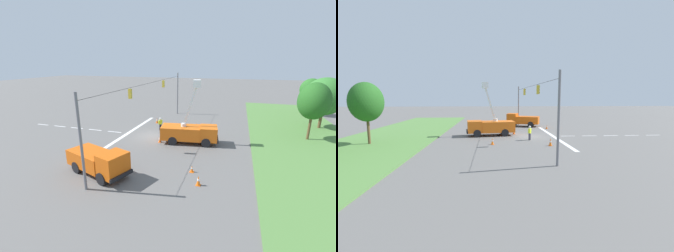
{
  "view_description": "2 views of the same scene",
  "coord_description": "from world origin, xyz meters",
  "views": [
    {
      "loc": [
        25.18,
        10.15,
        9.13
      ],
      "look_at": [
        -0.62,
        2.1,
        1.28
      ],
      "focal_mm": 24.0,
      "sensor_mm": 36.0,
      "label": 1
    },
    {
      "loc": [
        -29.36,
        4.91,
        5.22
      ],
      "look_at": [
        -1.33,
        3.23,
        1.6
      ],
      "focal_mm": 24.0,
      "sensor_mm": 36.0,
      "label": 2
    }
  ],
  "objects": [
    {
      "name": "grass_verge",
      "position": [
        0.0,
        18.0,
        0.05
      ],
      "size": [
        56.0,
        12.0,
        0.1
      ],
      "primitive_type": "cube",
      "color": "#517F3D",
      "rests_on": "ground"
    },
    {
      "name": "signal_gantry",
      "position": [
        0.0,
        -0.0,
        4.25
      ],
      "size": [
        26.2,
        0.33,
        7.2
      ],
      "color": "slate",
      "rests_on": "ground"
    },
    {
      "name": "tree_far_west",
      "position": [
        -18.58,
        21.98,
        4.46
      ],
      "size": [
        3.3,
        3.51,
        6.33
      ],
      "color": "brown",
      "rests_on": "ground"
    },
    {
      "name": "traffic_cone_foreground_left",
      "position": [
        10.0,
        7.83,
        0.41
      ],
      "size": [
        0.36,
        0.36,
        0.81
      ],
      "color": "orange",
      "rests_on": "ground"
    },
    {
      "name": "road_worker",
      "position": [
        -2.55,
        0.41,
        1.0
      ],
      "size": [
        0.53,
        0.45,
        1.77
      ],
      "color": "#383842",
      "rests_on": "ground"
    },
    {
      "name": "traffic_cone_mid_right",
      "position": [
        8.05,
        6.93,
        0.3
      ],
      "size": [
        0.36,
        0.36,
        0.62
      ],
      "color": "orange",
      "rests_on": "ground"
    },
    {
      "name": "utility_truck_bucket_lift",
      "position": [
        1.08,
        5.22,
        1.37
      ],
      "size": [
        3.28,
        6.74,
        7.19
      ],
      "color": "orange",
      "rests_on": "ground"
    },
    {
      "name": "traffic_cone_lane_edge_a",
      "position": [
        7.04,
        -4.03,
        0.31
      ],
      "size": [
        0.36,
        0.36,
        0.65
      ],
      "color": "orange",
      "rests_on": "ground"
    },
    {
      "name": "ground_plane",
      "position": [
        0.0,
        0.0,
        0.0
      ],
      "size": [
        200.0,
        200.0,
        0.0
      ],
      "primitive_type": "plane",
      "color": "#605E5B"
    },
    {
      "name": "traffic_cone_near_bucket",
      "position": [
        1.93,
        1.91,
        0.37
      ],
      "size": [
        0.36,
        0.36,
        0.75
      ],
      "color": "orange",
      "rests_on": "ground"
    },
    {
      "name": "traffic_cone_mid_left",
      "position": [
        -5.91,
        -1.3,
        0.41
      ],
      "size": [
        0.36,
        0.36,
        0.83
      ],
      "color": "orange",
      "rests_on": "ground"
    },
    {
      "name": "tree_centre",
      "position": [
        -4.1,
        18.55,
        4.69
      ],
      "size": [
        3.74,
        3.41,
        6.85
      ],
      "color": "brown",
      "rests_on": "ground"
    },
    {
      "name": "traffic_cone_foreground_right",
      "position": [
        -4.92,
        4.95,
        0.37
      ],
      "size": [
        0.36,
        0.36,
        0.75
      ],
      "color": "orange",
      "rests_on": "ground"
    },
    {
      "name": "tree_west",
      "position": [
        -9.98,
        21.4,
        4.51
      ],
      "size": [
        4.95,
        5.19,
        7.05
      ],
      "color": "brown",
      "rests_on": "ground"
    },
    {
      "name": "utility_truck_support_near",
      "position": [
        10.63,
        -0.38,
        1.19
      ],
      "size": [
        4.03,
        6.2,
        2.27
      ],
      "color": "#D6560F",
      "rests_on": "ground"
    },
    {
      "name": "lane_markings",
      "position": [
        0.0,
        -4.7,
        0.0
      ],
      "size": [
        17.6,
        15.25,
        0.01
      ],
      "color": "silver",
      "rests_on": "ground"
    }
  ]
}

